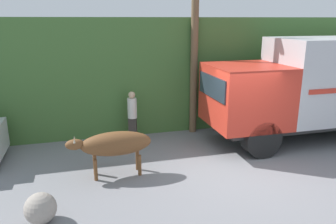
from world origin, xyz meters
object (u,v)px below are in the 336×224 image
Objects in this scene: brown_cow at (114,144)px; roadside_rock at (40,208)px; cargo_truck at (324,85)px; pedestrian_on_hill at (132,113)px; utility_pole at (195,33)px.

brown_cow is 3.40× the size of roadside_rock.
pedestrian_on_hill is at bearing 166.97° from cargo_truck.
cargo_truck reaches higher than roadside_rock.
utility_pole reaches higher than brown_cow.
roadside_rock is at bearing -143.46° from brown_cow.
pedestrian_on_hill is 0.25× the size of utility_pole.
brown_cow is 4.81m from utility_pole.
pedestrian_on_hill is (0.84, 2.42, 0.06)m from brown_cow.
brown_cow reaches higher than roadside_rock.
roadside_rock is (-8.50, -2.65, -1.51)m from cargo_truck.
pedestrian_on_hill reaches higher than brown_cow.
cargo_truck is 9.03m from roadside_rock.
roadside_rock is (-4.66, -4.38, -3.11)m from utility_pole.
utility_pole is at bearing 156.15° from cargo_truck.
brown_cow is 2.40m from roadside_rock.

